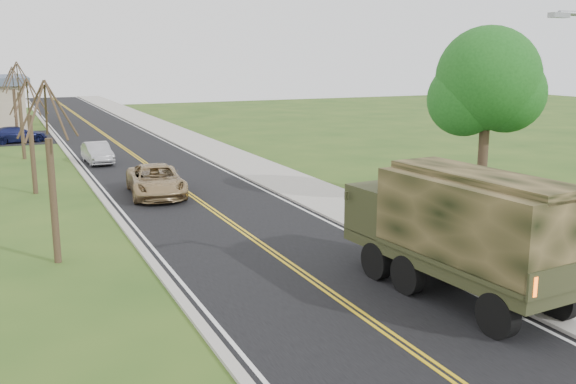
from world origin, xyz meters
TOP-DOWN VIEW (x-y plane):
  - ground at (0.00, 0.00)m, footprint 160.00×160.00m
  - road at (0.00, 40.00)m, footprint 8.00×120.00m
  - curb_right at (4.15, 40.00)m, footprint 0.30×120.00m
  - sidewalk_right at (5.90, 40.00)m, footprint 3.20×120.00m
  - curb_left at (-4.15, 40.00)m, footprint 0.30×120.00m
  - leafy_tree at (11.00, 10.01)m, footprint 4.83×4.50m
  - bare_tree_a at (-7.00, 10.00)m, footprint 1.93×2.26m
  - bare_tree_b at (-7.00, 22.00)m, footprint 1.83×2.14m
  - bare_tree_c at (-7.00, 34.00)m, footprint 2.04×2.39m
  - bare_tree_d at (-7.00, 46.00)m, footprint 1.88×2.20m
  - military_truck at (3.22, 1.93)m, footprint 3.24×7.70m
  - suv_champagne at (-1.58, 18.96)m, footprint 3.05×5.69m
  - sedan_silver at (-2.77, 30.20)m, footprint 1.61×4.13m
  - pickup_navy at (10.80, 8.76)m, footprint 5.74×5.11m
  - utility_box_far at (6.81, 1.79)m, footprint 0.56×0.47m
  - lot_car_navy at (-7.11, 42.99)m, footprint 4.71×2.61m

SIDE VIEW (x-z plane):
  - ground at x=0.00m, z-range 0.00..0.00m
  - road at x=0.00m, z-range 0.00..0.01m
  - sidewalk_right at x=5.90m, z-range 0.00..0.10m
  - curb_left at x=-4.15m, z-range 0.00..0.10m
  - curb_right at x=4.15m, z-range 0.00..0.12m
  - utility_box_far at x=6.81m, z-range 0.10..0.75m
  - lot_car_navy at x=-7.11m, z-range 0.00..1.29m
  - sedan_silver at x=-2.77m, z-range 0.00..1.34m
  - suv_champagne at x=-1.58m, z-range 0.00..1.52m
  - pickup_navy at x=10.80m, z-range 0.00..1.60m
  - military_truck at x=3.22m, z-range 0.27..4.02m
  - bare_tree_b at x=-7.00m, z-range -0.39..5.34m
  - bare_tree_d at x=-7.00m, z-range -0.40..5.50m
  - bare_tree_a at x=-7.00m, z-range -0.41..5.66m
  - bare_tree_c at x=-7.00m, z-range -0.44..5.99m
  - leafy_tree at x=11.00m, z-range 1.44..9.54m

